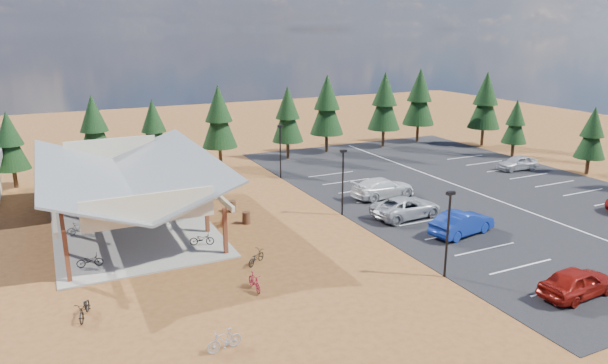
# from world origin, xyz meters

# --- Properties ---
(ground) EXTENTS (140.00, 140.00, 0.00)m
(ground) POSITION_xyz_m (0.00, 0.00, 0.00)
(ground) COLOR brown
(ground) RESTS_ON ground
(asphalt_lot) EXTENTS (27.00, 44.00, 0.04)m
(asphalt_lot) POSITION_xyz_m (18.50, 3.00, 0.02)
(asphalt_lot) COLOR black
(asphalt_lot) RESTS_ON ground
(concrete_pad) EXTENTS (10.60, 18.60, 0.10)m
(concrete_pad) POSITION_xyz_m (-10.00, 7.00, 0.05)
(concrete_pad) COLOR gray
(concrete_pad) RESTS_ON ground
(bike_pavilion) EXTENTS (11.65, 19.40, 4.97)m
(bike_pavilion) POSITION_xyz_m (-10.00, 7.00, 3.82)
(bike_pavilion) COLOR brown
(bike_pavilion) RESTS_ON concrete_pad
(lamp_post_0) EXTENTS (0.50, 0.25, 5.14)m
(lamp_post_0) POSITION_xyz_m (5.00, -10.00, 2.98)
(lamp_post_0) COLOR black
(lamp_post_0) RESTS_ON ground
(lamp_post_1) EXTENTS (0.50, 0.25, 5.14)m
(lamp_post_1) POSITION_xyz_m (5.00, 2.00, 2.98)
(lamp_post_1) COLOR black
(lamp_post_1) RESTS_ON ground
(lamp_post_2) EXTENTS (0.50, 0.25, 5.14)m
(lamp_post_2) POSITION_xyz_m (5.00, 14.00, 2.98)
(lamp_post_2) COLOR black
(lamp_post_2) RESTS_ON ground
(trash_bin_0) EXTENTS (0.60, 0.60, 0.90)m
(trash_bin_0) POSITION_xyz_m (-2.31, 3.36, 0.45)
(trash_bin_0) COLOR #4A2B1A
(trash_bin_0) RESTS_ON ground
(trash_bin_1) EXTENTS (0.60, 0.60, 0.90)m
(trash_bin_1) POSITION_xyz_m (-2.40, 6.40, 0.45)
(trash_bin_1) COLOR #4A2B1A
(trash_bin_1) RESTS_ON ground
(pine_1) EXTENTS (2.99, 2.99, 6.97)m
(pine_1) POSITION_xyz_m (-17.88, 21.37, 4.25)
(pine_1) COLOR #382314
(pine_1) RESTS_ON ground
(pine_2) EXTENTS (3.41, 3.41, 7.95)m
(pine_2) POSITION_xyz_m (-10.71, 22.16, 4.85)
(pine_2) COLOR #382314
(pine_2) RESTS_ON ground
(pine_3) EXTENTS (3.14, 3.14, 7.32)m
(pine_3) POSITION_xyz_m (-5.31, 21.45, 4.46)
(pine_3) COLOR #382314
(pine_3) RESTS_ON ground
(pine_4) EXTENTS (3.63, 3.63, 8.46)m
(pine_4) POSITION_xyz_m (1.21, 21.01, 5.17)
(pine_4) COLOR #382314
(pine_4) RESTS_ON ground
(pine_5) EXTENTS (3.43, 3.43, 8.00)m
(pine_5) POSITION_xyz_m (8.96, 21.15, 4.88)
(pine_5) COLOR #382314
(pine_5) RESTS_ON ground
(pine_6) EXTENTS (3.85, 3.85, 8.98)m
(pine_6) POSITION_xyz_m (14.31, 22.13, 5.48)
(pine_6) COLOR #382314
(pine_6) RESTS_ON ground
(pine_7) EXTENTS (3.89, 3.89, 9.06)m
(pine_7) POSITION_xyz_m (21.92, 21.82, 5.53)
(pine_7) COLOR #382314
(pine_7) RESTS_ON ground
(pine_8) EXTENTS (3.98, 3.98, 9.27)m
(pine_8) POSITION_xyz_m (27.57, 22.53, 5.66)
(pine_8) COLOR #382314
(pine_8) RESTS_ON ground
(pine_11) EXTENTS (2.88, 2.88, 6.70)m
(pine_11) POSITION_xyz_m (32.94, 2.28, 4.09)
(pine_11) COLOR #382314
(pine_11) RESTS_ON ground
(pine_12) EXTENTS (2.76, 2.76, 6.42)m
(pine_12) POSITION_xyz_m (32.18, 11.17, 3.91)
(pine_12) COLOR #382314
(pine_12) RESTS_ON ground
(pine_13) EXTENTS (3.86, 3.86, 9.00)m
(pine_13) POSITION_xyz_m (33.43, 17.28, 5.50)
(pine_13) COLOR #382314
(pine_13) RESTS_ON ground
(bike_0) EXTENTS (1.57, 0.71, 0.79)m
(bike_0) POSITION_xyz_m (-13.39, 0.09, 0.50)
(bike_0) COLOR black
(bike_0) RESTS_ON concrete_pad
(bike_1) EXTENTS (1.51, 0.59, 0.89)m
(bike_1) POSITION_xyz_m (-13.63, 6.01, 0.54)
(bike_1) COLOR gray
(bike_1) RESTS_ON concrete_pad
(bike_2) EXTENTS (1.65, 0.71, 0.84)m
(bike_2) POSITION_xyz_m (-12.83, 9.74, 0.52)
(bike_2) COLOR navy
(bike_2) RESTS_ON concrete_pad
(bike_3) EXTENTS (1.89, 0.69, 1.11)m
(bike_3) POSITION_xyz_m (-12.65, 13.42, 0.66)
(bike_3) COLOR maroon
(bike_3) RESTS_ON concrete_pad
(bike_4) EXTENTS (1.69, 1.07, 0.84)m
(bike_4) POSITION_xyz_m (-6.43, 0.51, 0.52)
(bike_4) COLOR black
(bike_4) RESTS_ON concrete_pad
(bike_5) EXTENTS (1.71, 0.91, 0.99)m
(bike_5) POSITION_xyz_m (-7.12, 5.55, 0.59)
(bike_5) COLOR #909399
(bike_5) RESTS_ON concrete_pad
(bike_6) EXTENTS (1.90, 1.06, 0.94)m
(bike_6) POSITION_xyz_m (-6.33, 8.85, 0.57)
(bike_6) COLOR navy
(bike_6) RESTS_ON concrete_pad
(bike_7) EXTENTS (1.93, 0.90, 1.12)m
(bike_7) POSITION_xyz_m (-6.70, 14.80, 0.66)
(bike_7) COLOR maroon
(bike_7) RESTS_ON concrete_pad
(bike_8) EXTENTS (1.16, 1.99, 0.99)m
(bike_8) POSITION_xyz_m (-14.13, -5.98, 0.49)
(bike_8) COLOR black
(bike_8) RESTS_ON ground
(bike_11) EXTENTS (0.50, 1.66, 0.99)m
(bike_11) POSITION_xyz_m (-5.51, -6.82, 0.50)
(bike_11) COLOR maroon
(bike_11) RESTS_ON ground
(bike_12) EXTENTS (1.67, 1.49, 0.88)m
(bike_12) POSITION_xyz_m (-4.22, -3.65, 0.44)
(bike_12) COLOR black
(bike_12) RESTS_ON ground
(bike_13) EXTENTS (1.75, 0.73, 1.02)m
(bike_13) POSITION_xyz_m (-8.77, -11.70, 0.51)
(bike_13) COLOR #909299
(bike_13) RESTS_ON ground
(bike_15) EXTENTS (1.30, 1.67, 1.01)m
(bike_15) POSITION_xyz_m (-3.88, 3.87, 0.50)
(bike_15) COLOR maroon
(bike_15) RESTS_ON ground
(car_0) EXTENTS (4.78, 2.16, 1.59)m
(car_0) POSITION_xyz_m (9.74, -14.95, 0.84)
(car_0) COLOR maroon
(car_0) RESTS_ON asphalt_lot
(car_1) EXTENTS (5.33, 2.68, 1.68)m
(car_1) POSITION_xyz_m (10.42, -5.24, 0.88)
(car_1) COLOR navy
(car_1) RESTS_ON asphalt_lot
(car_2) EXTENTS (5.84, 3.08, 1.57)m
(car_2) POSITION_xyz_m (9.10, -0.58, 0.82)
(car_2) COLOR #A5A8AC
(car_2) RESTS_ON asphalt_lot
(car_3) EXTENTS (5.79, 2.59, 1.65)m
(car_3) POSITION_xyz_m (10.34, 4.45, 0.87)
(car_3) COLOR silver
(car_3) RESTS_ON asphalt_lot
(car_8) EXTENTS (4.41, 2.10, 1.46)m
(car_8) POSITION_xyz_m (27.86, 6.36, 0.77)
(car_8) COLOR #ABABB3
(car_8) RESTS_ON asphalt_lot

